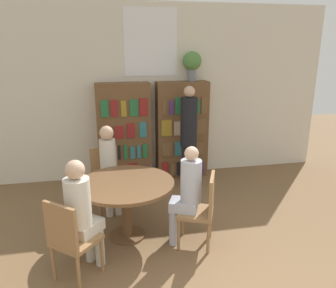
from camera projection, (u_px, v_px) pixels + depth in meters
name	position (u px, v px, depth m)	size (l,w,h in m)	color
wall_back	(151.00, 93.00, 5.74)	(6.40, 0.07, 3.00)	beige
bookshelf_left	(124.00, 133.00, 5.64)	(0.90, 0.34, 1.71)	brown
bookshelf_right	(182.00, 130.00, 5.84)	(0.90, 0.34, 1.71)	brown
flower_vase	(192.00, 62.00, 5.54)	(0.32, 0.32, 0.50)	slate
reading_table	(126.00, 192.00, 3.93)	(1.17, 1.17, 0.73)	brown
chair_near_camera	(70.00, 237.00, 3.19)	(0.56, 0.56, 0.88)	olive
chair_left_side	(106.00, 174.00, 4.77)	(0.48, 0.48, 0.88)	olive
chair_far_side	(202.00, 207.00, 3.79)	(0.52, 0.52, 0.88)	olive
seated_reader_left	(109.00, 165.00, 4.55)	(0.29, 0.37, 1.25)	beige
seated_reader_right	(187.00, 191.00, 3.78)	(0.39, 0.34, 1.22)	#B2B7C6
seated_reader_back	(82.00, 210.00, 3.28)	(0.40, 0.41, 1.24)	beige
librarian_standing	(189.00, 127.00, 5.32)	(0.27, 0.54, 1.69)	black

